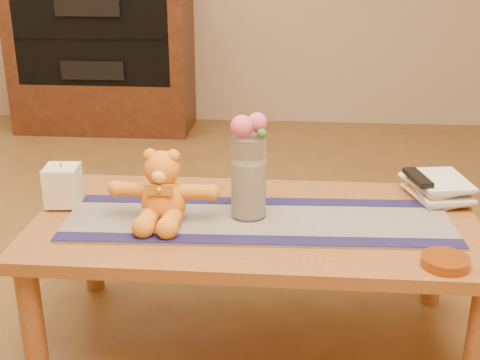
# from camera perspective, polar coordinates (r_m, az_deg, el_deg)

# --- Properties ---
(floor) EXTENTS (5.50, 5.50, 0.00)m
(floor) POSITION_cam_1_polar(r_m,az_deg,el_deg) (2.24, 1.31, -14.03)
(floor) COLOR brown
(floor) RESTS_ON ground
(coffee_table_top) EXTENTS (1.40, 0.70, 0.04)m
(coffee_table_top) POSITION_cam_1_polar(r_m,az_deg,el_deg) (2.02, 1.42, -4.01)
(coffee_table_top) COLOR brown
(coffee_table_top) RESTS_ON floor
(table_leg_fl) EXTENTS (0.07, 0.07, 0.41)m
(table_leg_fl) POSITION_cam_1_polar(r_m,az_deg,el_deg) (2.02, -18.05, -12.47)
(table_leg_fl) COLOR brown
(table_leg_fl) RESTS_ON floor
(table_leg_fr) EXTENTS (0.07, 0.07, 0.41)m
(table_leg_fr) POSITION_cam_1_polar(r_m,az_deg,el_deg) (1.96, 20.47, -14.00)
(table_leg_fr) COLOR brown
(table_leg_fr) RESTS_ON floor
(table_leg_bl) EXTENTS (0.07, 0.07, 0.41)m
(table_leg_bl) POSITION_cam_1_polar(r_m,az_deg,el_deg) (2.49, -13.15, -5.28)
(table_leg_bl) COLOR brown
(table_leg_bl) RESTS_ON floor
(table_leg_br) EXTENTS (0.07, 0.07, 0.41)m
(table_leg_br) POSITION_cam_1_polar(r_m,az_deg,el_deg) (2.44, 17.05, -6.27)
(table_leg_br) COLOR brown
(table_leg_br) RESTS_ON floor
(persian_runner) EXTENTS (1.21, 0.40, 0.01)m
(persian_runner) POSITION_cam_1_polar(r_m,az_deg,el_deg) (1.99, 1.63, -3.66)
(persian_runner) COLOR #1E1742
(persian_runner) RESTS_ON coffee_table_top
(runner_border_near) EXTENTS (1.20, 0.11, 0.00)m
(runner_border_near) POSITION_cam_1_polar(r_m,az_deg,el_deg) (1.86, 1.57, -5.38)
(runner_border_near) COLOR #17133B
(runner_border_near) RESTS_ON persian_runner
(runner_border_far) EXTENTS (1.20, 0.11, 0.00)m
(runner_border_far) POSITION_cam_1_polar(r_m,az_deg,el_deg) (2.12, 1.69, -1.91)
(runner_border_far) COLOR #17133B
(runner_border_far) RESTS_ON persian_runner
(teddy_bear) EXTENTS (0.33, 0.27, 0.22)m
(teddy_bear) POSITION_cam_1_polar(r_m,az_deg,el_deg) (1.97, -6.88, -0.60)
(teddy_bear) COLOR orange
(teddy_bear) RESTS_ON persian_runner
(pillar_candle) EXTENTS (0.12, 0.12, 0.13)m
(pillar_candle) POSITION_cam_1_polar(r_m,az_deg,el_deg) (2.16, -15.56, -0.46)
(pillar_candle) COLOR beige
(pillar_candle) RESTS_ON persian_runner
(candle_wick) EXTENTS (0.00, 0.00, 0.01)m
(candle_wick) POSITION_cam_1_polar(r_m,az_deg,el_deg) (2.14, -15.74, 1.31)
(candle_wick) COLOR black
(candle_wick) RESTS_ON pillar_candle
(glass_vase) EXTENTS (0.11, 0.11, 0.26)m
(glass_vase) POSITION_cam_1_polar(r_m,az_deg,el_deg) (1.97, 0.77, 0.26)
(glass_vase) COLOR silver
(glass_vase) RESTS_ON persian_runner
(potpourri_fill) EXTENTS (0.09, 0.09, 0.18)m
(potpourri_fill) POSITION_cam_1_polar(r_m,az_deg,el_deg) (1.98, 0.76, -0.79)
(potpourri_fill) COLOR beige
(potpourri_fill) RESTS_ON glass_vase
(rose_left) EXTENTS (0.07, 0.07, 0.07)m
(rose_left) POSITION_cam_1_polar(r_m,az_deg,el_deg) (1.91, 0.17, 4.81)
(rose_left) COLOR #D84C6D
(rose_left) RESTS_ON glass_vase
(rose_right) EXTENTS (0.06, 0.06, 0.06)m
(rose_right) POSITION_cam_1_polar(r_m,az_deg,el_deg) (1.92, 1.55, 5.19)
(rose_right) COLOR #D84C6D
(rose_right) RESTS_ON glass_vase
(blue_flower_back) EXTENTS (0.04, 0.04, 0.04)m
(blue_flower_back) POSITION_cam_1_polar(r_m,az_deg,el_deg) (1.95, 1.16, 4.96)
(blue_flower_back) COLOR #455195
(blue_flower_back) RESTS_ON glass_vase
(blue_flower_side) EXTENTS (0.04, 0.04, 0.04)m
(blue_flower_side) POSITION_cam_1_polar(r_m,az_deg,el_deg) (1.94, -0.05, 4.64)
(blue_flower_side) COLOR #455195
(blue_flower_side) RESTS_ON glass_vase
(leaf_sprig) EXTENTS (0.03, 0.03, 0.03)m
(leaf_sprig) POSITION_cam_1_polar(r_m,az_deg,el_deg) (1.90, 1.96, 4.19)
(leaf_sprig) COLOR #33662D
(leaf_sprig) RESTS_ON glass_vase
(bronze_ball) EXTENTS (0.08, 0.08, 0.07)m
(bronze_ball) POSITION_cam_1_polar(r_m,az_deg,el_deg) (2.05, 0.39, -1.81)
(bronze_ball) COLOR #484318
(bronze_ball) RESTS_ON persian_runner
(book_bottom) EXTENTS (0.22, 0.26, 0.02)m
(book_bottom) POSITION_cam_1_polar(r_m,az_deg,el_deg) (2.23, 15.34, -1.49)
(book_bottom) COLOR #F8E5BF
(book_bottom) RESTS_ON coffee_table_top
(book_lower) EXTENTS (0.19, 0.24, 0.02)m
(book_lower) POSITION_cam_1_polar(r_m,az_deg,el_deg) (2.22, 15.54, -1.07)
(book_lower) COLOR #F8E5BF
(book_lower) RESTS_ON book_bottom
(book_upper) EXTENTS (0.23, 0.26, 0.02)m
(book_upper) POSITION_cam_1_polar(r_m,az_deg,el_deg) (2.22, 15.26, -0.56)
(book_upper) COLOR #F8E5BF
(book_upper) RESTS_ON book_lower
(book_top) EXTENTS (0.20, 0.25, 0.02)m
(book_top) POSITION_cam_1_polar(r_m,az_deg,el_deg) (2.21, 15.59, -0.14)
(book_top) COLOR #F8E5BF
(book_top) RESTS_ON book_upper
(tv_remote) EXTENTS (0.08, 0.17, 0.02)m
(tv_remote) POSITION_cam_1_polar(r_m,az_deg,el_deg) (2.19, 15.62, 0.21)
(tv_remote) COLOR black
(tv_remote) RESTS_ON book_top
(amber_dish) EXTENTS (0.16, 0.16, 0.03)m
(amber_dish) POSITION_cam_1_polar(r_m,az_deg,el_deg) (1.82, 17.90, -6.98)
(amber_dish) COLOR #BF5914
(amber_dish) RESTS_ON coffee_table_top
(media_cabinet) EXTENTS (1.20, 0.50, 1.10)m
(media_cabinet) POSITION_cam_1_polar(r_m,az_deg,el_deg) (4.56, -12.20, 11.27)
(media_cabinet) COLOR #33160B
(media_cabinet) RESTS_ON floor
(cabinet_cavity) EXTENTS (1.02, 0.03, 0.61)m
(cabinet_cavity) POSITION_cam_1_polar(r_m,az_deg,el_deg) (4.32, -13.19, 12.16)
(cabinet_cavity) COLOR black
(cabinet_cavity) RESTS_ON media_cabinet
(cabinet_shelf) EXTENTS (1.02, 0.20, 0.02)m
(cabinet_shelf) POSITION_cam_1_polar(r_m,az_deg,el_deg) (4.40, -12.86, 12.33)
(cabinet_shelf) COLOR #33160B
(cabinet_shelf) RESTS_ON media_cabinet
(stereo_upper) EXTENTS (0.42, 0.28, 0.10)m
(stereo_upper) POSITION_cam_1_polar(r_m,az_deg,el_deg) (4.40, -13.00, 14.92)
(stereo_upper) COLOR black
(stereo_upper) RESTS_ON media_cabinet
(stereo_lower) EXTENTS (0.42, 0.28, 0.12)m
(stereo_lower) POSITION_cam_1_polar(r_m,az_deg,el_deg) (4.45, -12.58, 9.86)
(stereo_lower) COLOR black
(stereo_lower) RESTS_ON media_cabinet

